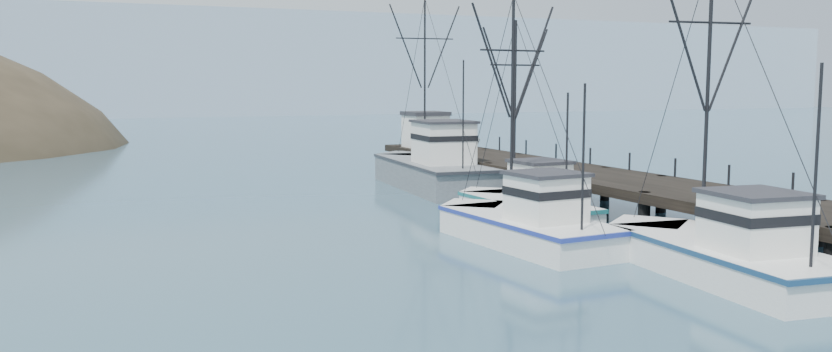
{
  "coord_description": "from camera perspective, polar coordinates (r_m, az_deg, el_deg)",
  "views": [
    {
      "loc": [
        -12.77,
        -23.61,
        6.91
      ],
      "look_at": [
        2.6,
        12.07,
        2.5
      ],
      "focal_mm": 35.0,
      "sensor_mm": 36.0,
      "label": 1
    }
  ],
  "objects": [
    {
      "name": "pier",
      "position": [
        48.09,
        10.68,
        0.13
      ],
      "size": [
        6.0,
        44.0,
        2.0
      ],
      "color": "black",
      "rests_on": "ground"
    },
    {
      "name": "distant_ridge",
      "position": [
        195.07,
        -16.64,
        4.18
      ],
      "size": [
        360.0,
        40.0,
        26.0
      ],
      "primitive_type": "cube",
      "color": "#9EB2C6",
      "rests_on": "ground"
    },
    {
      "name": "pier_shed",
      "position": [
        63.15,
        0.66,
        3.31
      ],
      "size": [
        3.0,
        3.2,
        2.8
      ],
      "color": "silver",
      "rests_on": "pier"
    },
    {
      "name": "trawler_mid",
      "position": [
        35.52,
        7.59,
        -3.46
      ],
      "size": [
        4.41,
        11.21,
        11.09
      ],
      "color": "white",
      "rests_on": "ground"
    },
    {
      "name": "pickup_truck",
      "position": [
        62.84,
        2.25,
        2.69
      ],
      "size": [
        6.04,
        4.01,
        1.54
      ],
      "primitive_type": "imported",
      "rotation": [
        0.0,
        0.0,
        1.85
      ],
      "color": "silver",
      "rests_on": "pier"
    },
    {
      "name": "ground",
      "position": [
        27.72,
        4.99,
        -7.98
      ],
      "size": [
        400.0,
        400.0,
        0.0
      ],
      "primitive_type": "plane",
      "color": "#2D5065",
      "rests_on": "ground"
    },
    {
      "name": "work_vessel",
      "position": [
        54.18,
        1.14,
        0.46
      ],
      "size": [
        5.72,
        15.63,
        13.03
      ],
      "color": "slate",
      "rests_on": "ground"
    },
    {
      "name": "trawler_far",
      "position": [
        40.62,
        7.57,
        -2.2
      ],
      "size": [
        3.53,
        9.99,
        10.41
      ],
      "color": "white",
      "rests_on": "ground"
    },
    {
      "name": "trawler_near",
      "position": [
        31.42,
        20.66,
        -5.12
      ],
      "size": [
        4.98,
        12.14,
        12.12
      ],
      "color": "white",
      "rests_on": "ground"
    }
  ]
}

